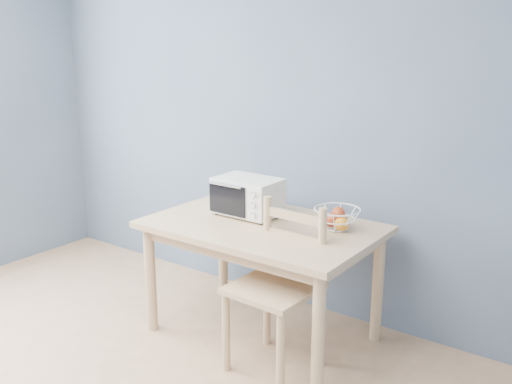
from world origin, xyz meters
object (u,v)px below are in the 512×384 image
Objects in this scene: dining_table at (262,239)px; toaster_oven at (246,195)px; fruit_basket at (338,218)px; dining_chair at (278,290)px.

toaster_oven reaches higher than dining_table.
dining_chair is at bearing -109.93° from fruit_basket.
fruit_basket is at bearing 72.61° from dining_chair.
toaster_oven is at bearing 148.00° from dining_chair.
toaster_oven is 1.18× the size of fruit_basket.
toaster_oven is (-0.20, 0.09, 0.23)m from dining_table.
dining_chair is (-0.15, -0.41, -0.35)m from fruit_basket.
fruit_basket reaches higher than dining_table.
toaster_oven is 0.44× the size of dining_chair.
fruit_basket is at bearing 22.46° from dining_table.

